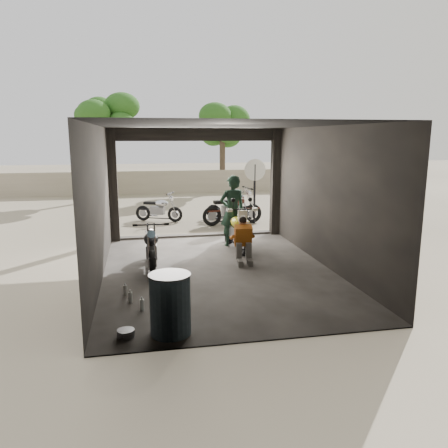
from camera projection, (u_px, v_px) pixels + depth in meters
name	position (u px, v px, depth m)	size (l,w,h in m)	color
ground	(218.00, 271.00, 9.78)	(80.00, 80.00, 0.00)	#7A6D56
garage	(214.00, 211.00, 10.06)	(7.00, 7.13, 3.20)	#2D2B28
boundary_wall	(171.00, 182.00, 23.13)	(18.00, 0.30, 1.20)	gray
tree_left	(107.00, 114.00, 20.45)	(2.20, 2.20, 5.60)	#382B1E
tree_right	(222.00, 125.00, 23.08)	(2.20, 2.20, 5.00)	#382B1E
main_bike	(236.00, 227.00, 11.56)	(0.75, 1.81, 1.21)	beige
left_bike	(151.00, 244.00, 9.84)	(0.70, 1.71, 1.16)	black
outside_bike_a	(159.00, 207.00, 15.41)	(0.63, 1.52, 1.03)	black
outside_bike_b	(233.00, 206.00, 14.84)	(0.77, 1.87, 1.26)	#3C160E
outside_bike_c	(230.00, 206.00, 15.66)	(0.62, 1.52, 1.03)	black
rider	(232.00, 211.00, 11.86)	(0.71, 0.47, 1.95)	black
mechanic	(244.00, 242.00, 10.27)	(0.54, 0.74, 1.07)	#BC6119
stool	(232.00, 227.00, 12.25)	(0.40, 0.40, 0.55)	black
helmet	(232.00, 219.00, 12.15)	(0.33, 0.35, 0.31)	silver
oil_drum	(170.00, 305.00, 6.56)	(0.61, 0.61, 0.95)	#425E70
sign_post	(255.00, 181.00, 14.88)	(0.74, 0.08, 2.22)	black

